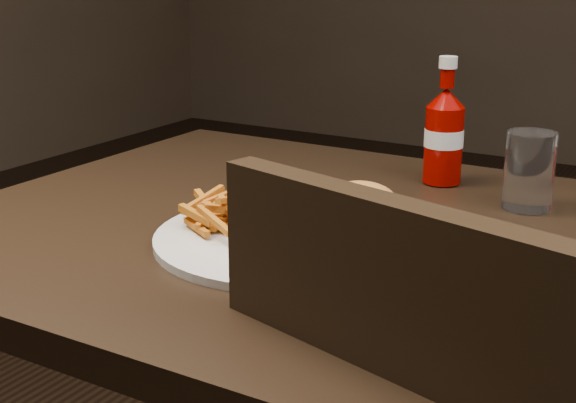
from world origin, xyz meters
The scene contains 7 objects.
dining_table centered at (0.00, 0.00, 0.73)m, with size 1.20×0.80×0.04m, color black.
plate centered at (-0.12, -0.08, 0.76)m, with size 0.32×0.32×0.01m, color white.
sandwich_half_a centered at (-0.12, -0.07, 0.77)m, with size 0.08×0.07×0.02m, color beige.
sandwich_half_b centered at (-0.02, -0.07, 0.77)m, with size 0.08×0.07×0.02m, color beige.
fries_pile centered at (-0.20, -0.09, 0.78)m, with size 0.11×0.11×0.04m, color #AE671F, non-canonical shape.
ketchup_bottle centered at (-0.04, 0.27, 0.81)m, with size 0.06×0.06×0.12m, color #830300.
tumbler centered at (0.10, 0.21, 0.81)m, with size 0.07×0.07×0.11m, color white.
Camera 1 is at (0.36, -0.87, 1.09)m, focal length 50.00 mm.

